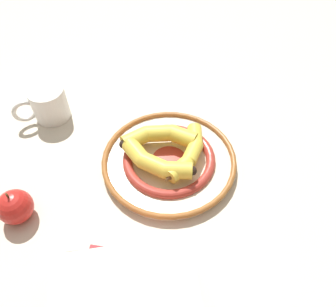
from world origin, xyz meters
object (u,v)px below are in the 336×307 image
Objects in this scene: banana_b at (154,162)px; banana_c at (188,154)px; decorative_bowl at (168,159)px; book_stack at (129,297)px; banana_a at (161,136)px; apple at (15,207)px; coffee_mug at (48,104)px.

banana_c is at bearing 46.37° from banana_b.
book_stack reaches higher than decorative_bowl.
banana_a is at bearing 107.83° from banana_b.
book_stack is at bearing -74.13° from apple.
decorative_bowl is 3.72× the size of apple.
banana_c is (0.03, -0.04, 0.03)m from decorative_bowl.
banana_a is 0.94× the size of banana_b.
book_stack reaches higher than apple.
banana_b is at bearing 76.00° from banana_a.
banana_b is 0.34m from coffee_mug.
banana_c is 0.38m from apple.
banana_a and banana_b have the same top height.
coffee_mug is (-0.15, 0.31, 0.03)m from decorative_bowl.
banana_b is at bearing 84.55° from book_stack.
book_stack reaches higher than banana_c.
banana_a is 2.00× the size of apple.
banana_b is at bearing -16.81° from apple.
book_stack is 0.54m from coffee_mug.
decorative_bowl is 0.33m from book_stack.
book_stack reaches higher than coffee_mug.
banana_a is at bearing -5.77° from apple.
banana_c is 0.33m from book_stack.
apple is at bearing 132.20° from banana_c.
coffee_mug is at bearing 115.43° from decorative_bowl.
decorative_bowl is 1.86× the size of banana_a.
book_stack is (-0.27, -0.18, 0.03)m from banana_c.
banana_a is 0.70× the size of book_stack.
coffee_mug reaches higher than apple.
banana_b is 2.12× the size of apple.
apple is at bearing 143.92° from book_stack.
banana_a is at bearing 130.37° from coffee_mug.
banana_b reaches higher than decorative_bowl.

